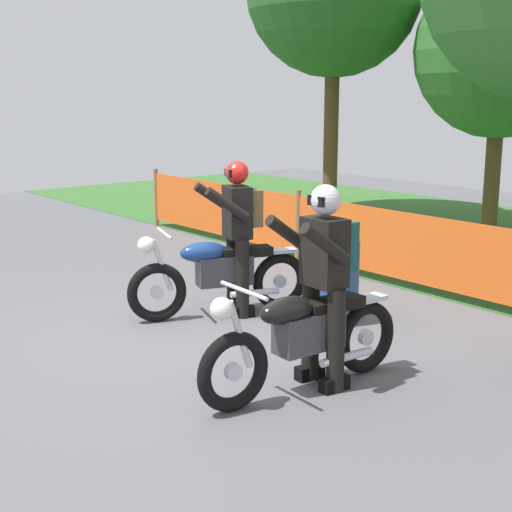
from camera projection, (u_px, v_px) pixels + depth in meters
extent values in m
cube|color=#5B5B60|center=(214.00, 337.00, 7.42)|extent=(24.00, 24.00, 0.02)
cylinder|color=olive|center=(156.00, 197.00, 13.45)|extent=(0.08, 0.08, 1.05)
cylinder|color=olive|center=(298.00, 226.00, 10.54)|extent=(0.08, 0.08, 1.05)
cube|color=orange|center=(218.00, 209.00, 11.99)|extent=(3.76, 0.02, 0.85)
cube|color=orange|center=(402.00, 246.00, 9.08)|extent=(3.76, 0.02, 0.85)
cylinder|color=brown|center=(331.00, 136.00, 14.15)|extent=(0.28, 0.28, 3.16)
cylinder|color=brown|center=(493.00, 171.00, 13.13)|extent=(0.28, 0.28, 2.05)
sphere|color=#33702D|center=(501.00, 51.00, 12.67)|extent=(3.00, 3.00, 3.00)
torus|color=black|center=(157.00, 292.00, 7.81)|extent=(0.32, 0.64, 0.64)
cylinder|color=silver|center=(157.00, 292.00, 7.81)|extent=(0.10, 0.15, 0.14)
torus|color=black|center=(280.00, 281.00, 8.28)|extent=(0.32, 0.64, 0.64)
cylinder|color=silver|center=(280.00, 281.00, 8.28)|extent=(0.10, 0.15, 0.14)
cube|color=#38383D|center=(224.00, 270.00, 8.02)|extent=(0.43, 0.65, 0.32)
ellipsoid|color=navy|center=(204.00, 252.00, 7.90)|extent=(0.40, 0.57, 0.22)
cube|color=black|center=(246.00, 252.00, 8.06)|extent=(0.40, 0.60, 0.10)
cube|color=silver|center=(280.00, 251.00, 8.20)|extent=(0.27, 0.39, 0.04)
cylinder|color=silver|center=(162.00, 265.00, 7.77)|extent=(0.13, 0.24, 0.57)
sphere|color=white|center=(146.00, 245.00, 7.66)|extent=(0.23, 0.23, 0.18)
cylinder|color=silver|center=(165.00, 233.00, 7.71)|extent=(0.58, 0.23, 0.03)
cylinder|color=silver|center=(255.00, 293.00, 8.04)|extent=(0.25, 0.54, 0.07)
torus|color=black|center=(233.00, 372.00, 5.60)|extent=(0.15, 0.64, 0.64)
cylinder|color=silver|center=(233.00, 372.00, 5.60)|extent=(0.07, 0.14, 0.14)
torus|color=black|center=(366.00, 337.00, 6.39)|extent=(0.15, 0.64, 0.64)
cylinder|color=silver|center=(366.00, 337.00, 6.39)|extent=(0.07, 0.14, 0.14)
cube|color=#38383D|center=(309.00, 331.00, 5.99)|extent=(0.28, 0.61, 0.32)
ellipsoid|color=black|center=(287.00, 310.00, 5.81)|extent=(0.27, 0.53, 0.22)
cube|color=black|center=(332.00, 304.00, 6.09)|extent=(0.25, 0.57, 0.10)
cube|color=silver|center=(367.00, 299.00, 6.32)|extent=(0.18, 0.37, 0.04)
cylinder|color=silver|center=(240.00, 334.00, 5.58)|extent=(0.07, 0.23, 0.56)
sphere|color=white|center=(222.00, 309.00, 5.44)|extent=(0.19, 0.19, 0.18)
cylinder|color=silver|center=(244.00, 291.00, 5.52)|extent=(0.60, 0.07, 0.03)
cylinder|color=silver|center=(347.00, 357.00, 6.10)|extent=(0.10, 0.55, 0.07)
cylinder|color=black|center=(242.00, 279.00, 7.94)|extent=(0.19, 0.19, 0.86)
cube|color=black|center=(242.00, 312.00, 8.02)|extent=(0.19, 0.28, 0.12)
cylinder|color=black|center=(233.00, 272.00, 8.23)|extent=(0.19, 0.19, 0.86)
cube|color=black|center=(233.00, 304.00, 8.31)|extent=(0.19, 0.28, 0.12)
cube|color=black|center=(237.00, 212.00, 7.93)|extent=(0.42, 0.35, 0.56)
cylinder|color=black|center=(227.00, 204.00, 7.64)|extent=(0.26, 0.49, 0.38)
cylinder|color=black|center=(215.00, 199.00, 8.05)|extent=(0.26, 0.49, 0.38)
sphere|color=red|center=(237.00, 173.00, 7.84)|extent=(0.32, 0.32, 0.25)
cube|color=black|center=(228.00, 173.00, 7.81)|extent=(0.18, 0.09, 0.08)
cube|color=brown|center=(252.00, 207.00, 7.98)|extent=(0.32, 0.24, 0.40)
cylinder|color=black|center=(336.00, 341.00, 5.96)|extent=(0.16, 0.16, 0.86)
cube|color=black|center=(335.00, 384.00, 6.04)|extent=(0.13, 0.27, 0.12)
cylinder|color=black|center=(310.00, 331.00, 6.21)|extent=(0.16, 0.16, 0.86)
cube|color=black|center=(310.00, 372.00, 6.29)|extent=(0.13, 0.27, 0.12)
cube|color=black|center=(324.00, 252.00, 5.93)|extent=(0.37, 0.26, 0.56)
cylinder|color=black|center=(326.00, 244.00, 5.63)|extent=(0.13, 0.49, 0.38)
cylinder|color=black|center=(290.00, 235.00, 5.98)|extent=(0.13, 0.49, 0.38)
sphere|color=silver|center=(326.00, 200.00, 5.84)|extent=(0.27, 0.27, 0.25)
cube|color=black|center=(316.00, 201.00, 5.78)|extent=(0.18, 0.04, 0.08)
cube|color=#194C47|center=(340.00, 245.00, 6.02)|extent=(0.29, 0.18, 0.40)
cylinder|color=navy|center=(332.00, 281.00, 7.81)|extent=(0.58, 0.58, 0.88)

